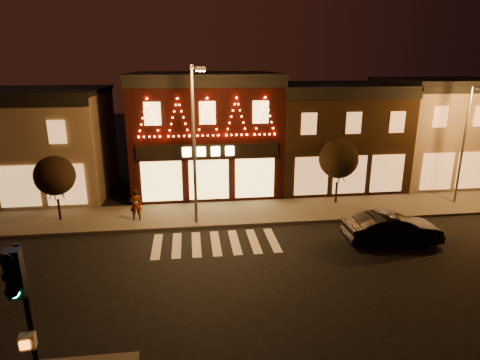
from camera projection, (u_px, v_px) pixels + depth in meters
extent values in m
plane|color=black|center=(222.00, 284.00, 17.16)|extent=(120.00, 120.00, 0.00)
cube|color=#47423D|center=(244.00, 213.00, 24.99)|extent=(44.00, 4.00, 0.15)
cube|color=#7A6C56|center=(17.00, 145.00, 27.91)|extent=(12.00, 8.00, 7.00)
cube|color=black|center=(8.00, 91.00, 26.88)|extent=(12.20, 8.20, 0.30)
cube|color=black|center=(205.00, 134.00, 29.35)|extent=(10.00, 8.00, 8.00)
cube|color=black|center=(204.00, 75.00, 28.17)|extent=(10.20, 8.20, 0.30)
cube|color=black|center=(207.00, 84.00, 24.43)|extent=(10.00, 0.25, 0.50)
cube|color=black|center=(208.00, 151.00, 25.56)|extent=(9.00, 0.15, 0.90)
cube|color=#FFD87F|center=(208.00, 151.00, 25.47)|extent=(3.40, 0.08, 0.60)
cube|color=#342112|center=(331.00, 136.00, 30.62)|extent=(9.00, 8.00, 7.20)
cube|color=black|center=(334.00, 85.00, 29.55)|extent=(9.20, 8.20, 0.30)
cube|color=black|center=(356.00, 96.00, 25.81)|extent=(9.00, 0.25, 0.50)
cube|color=#7A6C56|center=(442.00, 132.00, 31.67)|extent=(9.00, 8.00, 7.50)
cube|color=black|center=(449.00, 81.00, 30.56)|extent=(9.20, 8.20, 0.30)
cylinder|color=black|center=(33.00, 339.00, 9.71)|extent=(0.13, 0.13, 5.01)
cube|color=black|center=(15.00, 273.00, 8.94)|extent=(0.38, 0.36, 1.14)
cylinder|color=#19FF72|center=(14.00, 293.00, 8.88)|extent=(0.25, 0.09, 0.24)
cube|color=beige|center=(28.00, 341.00, 9.47)|extent=(0.37, 0.28, 0.37)
cylinder|color=#59595E|center=(194.00, 148.00, 22.05)|extent=(0.17, 0.17, 8.74)
cylinder|color=#59595E|center=(196.00, 67.00, 20.06)|extent=(0.52, 1.73, 0.11)
cube|color=#59595E|center=(201.00, 68.00, 19.29)|extent=(0.60, 0.43, 0.20)
cube|color=orange|center=(201.00, 71.00, 19.32)|extent=(0.46, 0.31, 0.05)
cylinder|color=#59595E|center=(463.00, 147.00, 25.60)|extent=(0.15, 0.15, 7.40)
cylinder|color=black|center=(59.00, 209.00, 23.56)|extent=(0.14, 0.14, 1.24)
sphere|color=black|center=(55.00, 176.00, 22.98)|extent=(2.27, 2.27, 2.27)
cylinder|color=black|center=(336.00, 192.00, 26.42)|extent=(0.15, 0.15, 1.37)
sphere|color=black|center=(339.00, 159.00, 25.78)|extent=(2.50, 2.50, 2.50)
imported|color=black|center=(392.00, 229.00, 20.72)|extent=(4.91, 1.77, 1.61)
imported|color=gray|center=(136.00, 205.00, 23.40)|extent=(0.73, 0.52, 1.87)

